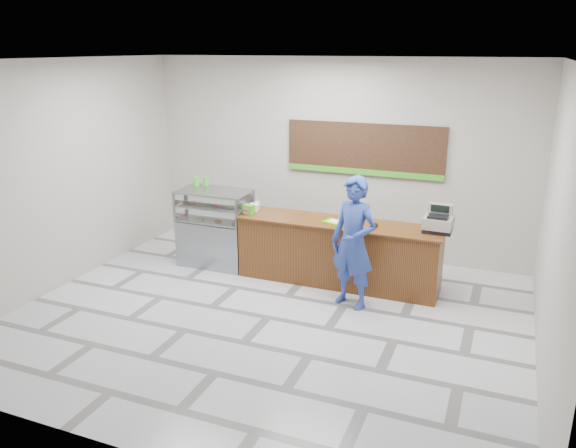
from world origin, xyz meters
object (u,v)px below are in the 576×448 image
at_px(sales_counter, 338,253).
at_px(serving_tray, 335,222).
at_px(cash_register, 438,222).
at_px(display_case, 215,227).
at_px(customer, 353,243).

relative_size(sales_counter, serving_tray, 8.25).
height_order(sales_counter, cash_register, cash_register).
distance_m(sales_counter, serving_tray, 0.53).
distance_m(sales_counter, cash_register, 1.64).
bearing_deg(sales_counter, display_case, 180.00).
xyz_separation_m(sales_counter, customer, (0.43, -0.70, 0.46)).
distance_m(sales_counter, customer, 0.94).
distance_m(cash_register, customer, 1.36).
bearing_deg(serving_tray, sales_counter, 61.69).
distance_m(serving_tray, customer, 0.81).
xyz_separation_m(sales_counter, display_case, (-2.22, 0.00, 0.16)).
bearing_deg(display_case, sales_counter, -0.00).
height_order(display_case, serving_tray, display_case).
relative_size(cash_register, customer, 0.23).
height_order(cash_register, serving_tray, cash_register).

